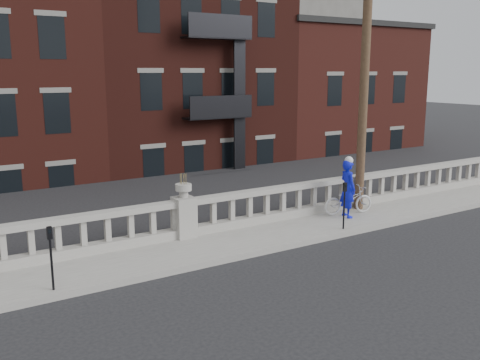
% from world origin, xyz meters
% --- Properties ---
extents(ground, '(120.00, 120.00, 0.00)m').
position_xyz_m(ground, '(0.00, 0.00, 0.00)').
color(ground, black).
rests_on(ground, ground).
extents(sidewalk, '(32.00, 2.20, 0.15)m').
position_xyz_m(sidewalk, '(0.00, 3.00, 0.07)').
color(sidewalk, gray).
rests_on(sidewalk, ground).
extents(balustrade, '(28.00, 0.34, 1.03)m').
position_xyz_m(balustrade, '(0.00, 3.95, 0.64)').
color(balustrade, gray).
rests_on(balustrade, sidewalk).
extents(planter_pedestal, '(0.55, 0.55, 1.76)m').
position_xyz_m(planter_pedestal, '(0.00, 3.95, 0.83)').
color(planter_pedestal, gray).
rests_on(planter_pedestal, sidewalk).
extents(lower_level, '(80.00, 44.00, 20.80)m').
position_xyz_m(lower_level, '(0.56, 23.04, 2.63)').
color(lower_level, '#605E59').
rests_on(lower_level, ground).
extents(utility_pole, '(1.60, 0.28, 10.00)m').
position_xyz_m(utility_pole, '(6.20, 3.60, 5.24)').
color(utility_pole, '#422D1E').
rests_on(utility_pole, sidewalk).
extents(parking_meter_c, '(0.10, 0.09, 1.36)m').
position_xyz_m(parking_meter_c, '(-3.92, 2.15, 1.00)').
color(parking_meter_c, black).
rests_on(parking_meter_c, sidewalk).
extents(parking_meter_d, '(0.10, 0.09, 1.36)m').
position_xyz_m(parking_meter_d, '(4.17, 2.15, 1.00)').
color(parking_meter_d, black).
rests_on(parking_meter_d, sidewalk).
extents(bicycle, '(1.76, 0.95, 0.88)m').
position_xyz_m(bicycle, '(5.45, 3.31, 0.59)').
color(bicycle, silver).
rests_on(bicycle, sidewalk).
extents(cyclist, '(0.54, 0.72, 1.79)m').
position_xyz_m(cyclist, '(5.16, 3.06, 1.04)').
color(cyclist, '#0D14C3').
rests_on(cyclist, sidewalk).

